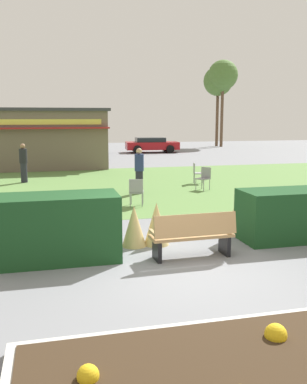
# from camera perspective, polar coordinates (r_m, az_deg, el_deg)

# --- Properties ---
(ground_plane) EXTENTS (80.00, 80.00, 0.00)m
(ground_plane) POSITION_cam_1_polar(r_m,az_deg,el_deg) (8.19, 3.75, -10.13)
(ground_plane) COLOR slate
(lawn_patch) EXTENTS (36.00, 12.00, 0.01)m
(lawn_patch) POSITION_cam_1_polar(r_m,az_deg,el_deg) (17.76, -6.03, 0.81)
(lawn_patch) COLOR #5B8442
(lawn_patch) RESTS_ON ground_plane
(flower_bed) EXTENTS (4.62, 2.31, 0.33)m
(flower_bed) POSITION_cam_1_polar(r_m,az_deg,el_deg) (5.02, 9.57, -23.02)
(flower_bed) COLOR beige
(flower_bed) RESTS_ON ground_plane
(park_bench) EXTENTS (1.72, 0.57, 0.95)m
(park_bench) POSITION_cam_1_polar(r_m,az_deg,el_deg) (8.62, 5.28, -5.76)
(park_bench) COLOR tan
(park_bench) RESTS_ON ground_plane
(hedge_left) EXTENTS (2.33, 1.10, 1.32)m
(hedge_left) POSITION_cam_1_polar(r_m,az_deg,el_deg) (8.65, -12.44, -4.68)
(hedge_left) COLOR #19421E
(hedge_left) RESTS_ON ground_plane
(hedge_right) EXTENTS (2.44, 1.10, 1.17)m
(hedge_right) POSITION_cam_1_polar(r_m,az_deg,el_deg) (10.41, 18.07, -2.89)
(hedge_right) COLOR #19421E
(hedge_right) RESTS_ON ground_plane
(ornamental_grass_behind_left) EXTENTS (0.60, 0.60, 1.02)m
(ornamental_grass_behind_left) POSITION_cam_1_polar(r_m,az_deg,el_deg) (10.74, 11.34, -2.60)
(ornamental_grass_behind_left) COLOR tan
(ornamental_grass_behind_left) RESTS_ON ground_plane
(ornamental_grass_behind_right) EXTENTS (0.54, 0.54, 0.91)m
(ornamental_grass_behind_right) POSITION_cam_1_polar(r_m,az_deg,el_deg) (9.41, -2.61, -4.54)
(ornamental_grass_behind_right) COLOR tan
(ornamental_grass_behind_right) RESTS_ON ground_plane
(ornamental_grass_behind_center) EXTENTS (0.56, 0.56, 0.96)m
(ornamental_grass_behind_center) POSITION_cam_1_polar(r_m,az_deg,el_deg) (9.50, 0.40, -4.24)
(ornamental_grass_behind_center) COLOR tan
(ornamental_grass_behind_center) RESTS_ON ground_plane
(food_kiosk) EXTENTS (7.43, 4.76, 3.29)m
(food_kiosk) POSITION_cam_1_polar(r_m,az_deg,el_deg) (25.07, -14.90, 6.99)
(food_kiosk) COLOR #6B5B4C
(food_kiosk) RESTS_ON ground_plane
(cafe_chair_west) EXTENTS (0.54, 0.54, 0.89)m
(cafe_chair_west) POSITION_cam_1_polar(r_m,az_deg,el_deg) (18.32, 5.78, 2.75)
(cafe_chair_west) COLOR gray
(cafe_chair_west) RESTS_ON ground_plane
(cafe_chair_east) EXTENTS (0.61, 0.61, 0.89)m
(cafe_chair_east) POSITION_cam_1_polar(r_m,az_deg,el_deg) (16.77, 6.80, 2.07)
(cafe_chair_east) COLOR gray
(cafe_chair_east) RESTS_ON ground_plane
(cafe_chair_north) EXTENTS (0.54, 0.54, 0.89)m
(cafe_chair_north) POSITION_cam_1_polar(r_m,az_deg,el_deg) (13.56, -2.31, 0.26)
(cafe_chair_north) COLOR gray
(cafe_chair_north) RESTS_ON ground_plane
(person_strolling) EXTENTS (0.34, 0.34, 1.69)m
(person_strolling) POSITION_cam_1_polar(r_m,az_deg,el_deg) (15.83, -1.92, 2.88)
(person_strolling) COLOR #23232D
(person_strolling) RESTS_ON ground_plane
(person_standing) EXTENTS (0.34, 0.34, 1.69)m
(person_standing) POSITION_cam_1_polar(r_m,az_deg,el_deg) (19.36, -16.97, 3.75)
(person_standing) COLOR #23232D
(person_standing) RESTS_ON ground_plane
(parked_car_west_slot) EXTENTS (4.30, 2.25, 1.20)m
(parked_car_west_slot) POSITION_cam_1_polar(r_m,az_deg,el_deg) (33.77, -19.14, 5.73)
(parked_car_west_slot) COLOR #B7BABF
(parked_car_west_slot) RESTS_ON ground_plane
(parked_car_center_slot) EXTENTS (4.28, 2.21, 1.20)m
(parked_car_center_slot) POSITION_cam_1_polar(r_m,az_deg,el_deg) (33.68, -10.29, 6.11)
(parked_car_center_slot) COLOR black
(parked_car_center_slot) RESTS_ON ground_plane
(parked_car_east_slot) EXTENTS (4.33, 2.31, 1.20)m
(parked_car_east_slot) POSITION_cam_1_polar(r_m,az_deg,el_deg) (34.58, -0.25, 6.37)
(parked_car_east_slot) COLOR maroon
(parked_car_east_slot) RESTS_ON ground_plane
(tree_left_bg) EXTENTS (2.80, 2.80, 8.11)m
(tree_left_bg) POSITION_cam_1_polar(r_m,az_deg,el_deg) (42.01, 9.25, 15.05)
(tree_left_bg) COLOR brown
(tree_left_bg) RESTS_ON ground_plane
(tree_right_bg) EXTENTS (2.80, 2.80, 7.62)m
(tree_right_bg) POSITION_cam_1_polar(r_m,az_deg,el_deg) (42.69, 8.61, 14.34)
(tree_right_bg) COLOR brown
(tree_right_bg) RESTS_ON ground_plane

